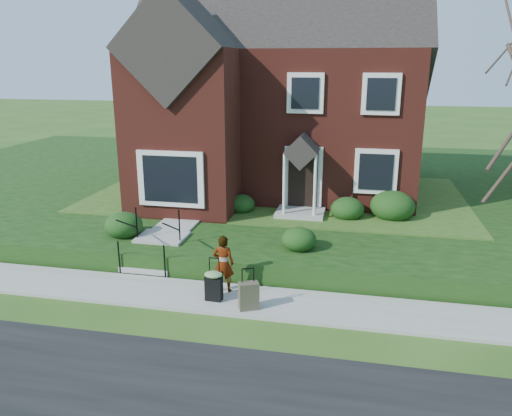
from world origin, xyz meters
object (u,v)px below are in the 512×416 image
(woman, at_px, (223,264))
(suitcase_black, at_px, (214,284))
(front_steps, at_px, (156,248))
(suitcase_olive, at_px, (249,296))

(woman, height_order, suitcase_black, woman)
(front_steps, xyz_separation_m, suitcase_olive, (3.22, -2.30, -0.06))
(suitcase_olive, bearing_deg, woman, 111.21)
(suitcase_olive, bearing_deg, suitcase_black, 139.39)
(woman, bearing_deg, suitcase_olive, 134.78)
(woman, xyz_separation_m, suitcase_black, (-0.10, -0.53, -0.31))
(suitcase_black, xyz_separation_m, suitcase_olive, (0.91, -0.27, -0.08))
(front_steps, relative_size, woman, 1.39)
(suitcase_black, bearing_deg, suitcase_olive, -13.47)
(suitcase_black, height_order, suitcase_olive, suitcase_black)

